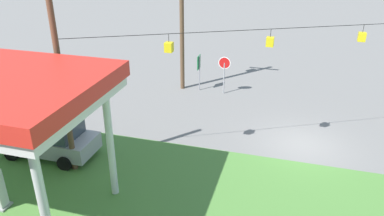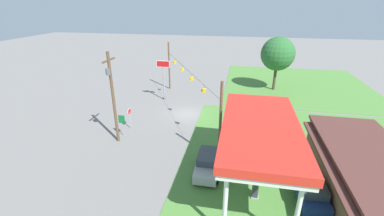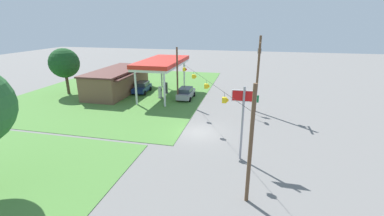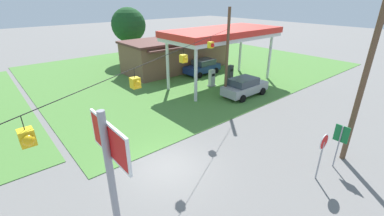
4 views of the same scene
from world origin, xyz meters
The scene contains 14 objects.
ground_plane centered at (0.00, 0.00, 0.00)m, with size 160.00×160.00×0.00m, color slate.
grass_verge_station_corner centered at (14.42, 15.69, 0.02)m, with size 36.00×28.00×0.04m, color #4C7F38.
gas_station_canopy centered at (12.42, 8.08, 4.96)m, with size 11.83×5.42×5.47m.
gas_station_store centered at (12.48, 15.67, 1.87)m, with size 12.91×6.07×3.71m.
fuel_pump_near centered at (11.06, 8.08, 0.81)m, with size 0.71×0.56×1.69m.
fuel_pump_far centered at (13.78, 8.08, 0.81)m, with size 0.71×0.56×1.69m.
car_at_pumps_front centered at (11.42, 4.24, 0.89)m, with size 4.52×2.11×1.70m.
car_at_pumps_rear centered at (13.33, 11.92, 0.88)m, with size 4.49×2.31×1.69m.
stop_sign_roadside centered at (5.14, -5.48, 1.81)m, with size 0.80×0.08×2.50m.
stop_sign_overhead centered at (-4.48, -4.36, 4.23)m, with size 0.22×1.91×6.13m.
route_sign centered at (6.85, -5.61, 1.71)m, with size 0.10×0.70×2.40m.
utility_pole_main centered at (8.05, -5.61, 5.19)m, with size 2.20×0.44×9.27m.
signal_span_gantry centered at (0.00, -0.01, 4.16)m, with size 19.69×10.24×7.58m.
tree_behind_station centered at (10.10, 22.93, 4.80)m, with size 4.45×4.45×7.05m.
Camera 4 is at (-6.23, -9.40, 8.36)m, focal length 24.00 mm.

